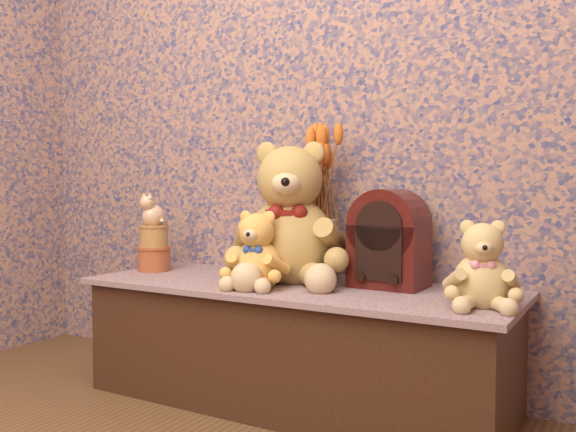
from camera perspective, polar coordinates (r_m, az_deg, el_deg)
name	(u,v)px	position (r m, az deg, el deg)	size (l,w,h in m)	color
display_shelf	(295,344)	(2.19, 0.67, -11.77)	(1.52, 0.56, 0.42)	#384174
teddy_large	(290,207)	(2.19, 0.23, 0.86)	(0.42, 0.50, 0.53)	#AE8443
teddy_medium	(258,246)	(2.08, -2.78, -2.80)	(0.22, 0.26, 0.28)	gold
teddy_small	(482,260)	(1.83, 17.55, -3.94)	(0.21, 0.25, 0.26)	#DAB468
cathedral_radio	(389,238)	(2.09, 9.39, -2.04)	(0.24, 0.17, 0.33)	#3B0E0A
ceramic_vase	(320,250)	(2.24, 3.01, -3.13)	(0.13, 0.13, 0.22)	tan
dried_stalks	(320,166)	(2.22, 3.03, 4.66)	(0.20, 0.20, 0.39)	orange
biscuit_tin_lower	(154,259)	(2.53, -12.33, -3.93)	(0.13, 0.13, 0.09)	#B87135
biscuit_tin_upper	(154,236)	(2.52, -12.36, -1.87)	(0.11, 0.11, 0.09)	#D9BE5F
cat_figurine	(153,209)	(2.51, -12.38, 0.66)	(0.10, 0.11, 0.13)	silver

